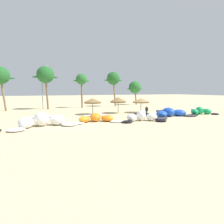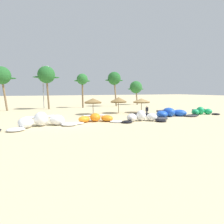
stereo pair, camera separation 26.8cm
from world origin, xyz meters
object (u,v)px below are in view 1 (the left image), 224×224
Objects in this scene: palm_left at (0,76)px; kite_right at (201,112)px; beach_umbrella_near_van at (93,101)px; kite_center at (142,117)px; kite_right_of_center at (170,113)px; palm_left_of_gap at (45,75)px; palm_right_of_gap at (135,87)px; lamppost_west_center at (43,85)px; beach_umbrella_near_palms at (141,101)px; palm_center_left at (81,80)px; kite_left at (42,121)px; beach_umbrella_middle at (118,100)px; palm_center_right at (113,79)px; kite_left_of_center at (96,119)px; person_near_kites at (147,111)px.

kite_right is at bearing -30.90° from palm_left.
kite_right is at bearing -22.20° from beach_umbrella_near_van.
kite_center is 28.25m from palm_left.
kite_right_of_center is 25.96m from palm_left_of_gap.
palm_right_of_gap is 0.70× the size of lamppost_west_center.
beach_umbrella_near_palms is (-7.78, 6.00, 1.66)m from kite_right.
kite_center is 22.37m from palm_center_left.
palm_center_left is at bearing 65.47° from kite_left.
palm_left reaches higher than kite_right_of_center.
kite_center is 9.16m from beach_umbrella_middle.
kite_left is 1.30× the size of kite_right.
kite_right is at bearing -70.85° from palm_center_right.
palm_left_of_gap is (-10.28, 20.92, 6.54)m from kite_center.
beach_umbrella_near_palms is 0.33× the size of lamppost_west_center.
beach_umbrella_middle is at bearing 48.74° from kite_left_of_center.
kite_left is 1.10× the size of kite_left_of_center.
lamppost_west_center is at bearing 115.36° from kite_center.
kite_center reaches higher than kite_left_of_center.
palm_left_of_gap is (-16.46, 18.98, 6.55)m from kite_right_of_center.
beach_umbrella_middle is (-11.81, 6.85, 1.83)m from kite_right.
beach_umbrella_near_van is at bearing -136.35° from palm_right_of_gap.
kite_left_of_center is 1.04× the size of palm_right_of_gap.
kite_left_of_center is at bearing -178.87° from kite_right_of_center.
palm_left is at bearing -172.17° from palm_right_of_gap.
beach_umbrella_near_van is at bearing -178.18° from beach_umbrella_middle.
palm_right_of_gap is (10.11, 21.58, 3.93)m from person_near_kites.
kite_left is 0.83× the size of palm_left_of_gap.
palm_center_right is at bearing 91.94° from kite_right_of_center.
kite_left_of_center is at bearing -56.05° from palm_left.
beach_umbrella_middle is 16.93m from palm_left_of_gap.
palm_left reaches higher than kite_left.
palm_left is at bearing -177.61° from palm_left_of_gap.
palm_left_of_gap reaches higher than kite_center.
kite_right_of_center is 9.07m from beach_umbrella_middle.
palm_left_of_gap is 7.68m from palm_center_left.
beach_umbrella_middle is (0.71, 8.95, 1.79)m from kite_center.
palm_left reaches higher than beach_umbrella_near_van.
person_near_kites is 0.19× the size of palm_left.
palm_center_right is 1.30× the size of palm_right_of_gap.
palm_left is (-21.19, 17.28, 5.85)m from person_near_kites.
palm_center_left is (7.62, 0.54, -0.82)m from palm_left_of_gap.
lamppost_west_center is (-10.82, 22.83, 4.58)m from kite_center.
palm_center_right is 16.39m from lamppost_west_center.
kite_right is 23.18m from palm_right_of_gap.
beach_umbrella_middle is 0.34× the size of palm_left.
palm_right_of_gap is 23.86m from lamppost_west_center.
kite_left is 0.88× the size of palm_center_right.
palm_center_right is at bearing -1.63° from lamppost_west_center.
palm_right_of_gap is (18.59, 23.17, 4.35)m from kite_left_of_center.
palm_left is 8.02m from lamppost_west_center.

